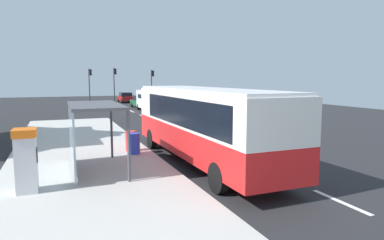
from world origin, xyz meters
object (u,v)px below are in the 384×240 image
at_px(recycling_bin_red, 131,141).
at_px(sedan_far, 141,101).
at_px(recycling_bin_blue, 134,144).
at_px(bus_shelter, 87,120).
at_px(ticket_machine, 26,160).
at_px(traffic_light_far_side, 90,81).
at_px(traffic_light_near_side, 152,81).
at_px(bus, 202,121).
at_px(traffic_light_median, 115,80).
at_px(sedan_near, 125,97).
at_px(white_van, 150,99).

bearing_deg(recycling_bin_red, sedan_far, 75.76).
relative_size(recycling_bin_blue, bus_shelter, 0.24).
xyz_separation_m(ticket_machine, recycling_bin_red, (4.14, 4.74, -0.52)).
xyz_separation_m(traffic_light_far_side, bus_shelter, (-3.31, -36.03, -1.20)).
bearing_deg(recycling_bin_red, traffic_light_near_side, 73.27).
distance_m(bus, traffic_light_far_side, 35.93).
xyz_separation_m(recycling_bin_blue, traffic_light_median, (4.60, 34.58, 2.74)).
bearing_deg(ticket_machine, bus, 16.29).
height_order(recycling_bin_red, traffic_light_median, traffic_light_median).
bearing_deg(traffic_light_median, recycling_bin_blue, -97.57).
relative_size(ticket_machine, traffic_light_far_side, 0.39).
bearing_deg(sedan_near, traffic_light_near_side, -50.33).
bearing_deg(bus_shelter, recycling_bin_red, 53.15).
xyz_separation_m(recycling_bin_red, traffic_light_near_side, (9.70, 32.28, 2.57)).
bearing_deg(bus_shelter, sedan_far, 73.04).
xyz_separation_m(recycling_bin_blue, recycling_bin_red, (0.00, 0.70, 0.00)).
height_order(sedan_far, recycling_bin_blue, sedan_far).
xyz_separation_m(white_van, recycling_bin_blue, (-6.40, -21.77, -0.69)).
bearing_deg(bus, traffic_light_far_side, 92.21).
height_order(sedan_far, traffic_light_near_side, traffic_light_near_side).
height_order(bus, recycling_bin_blue, bus).
bearing_deg(sedan_far, white_van, -91.29).
relative_size(ticket_machine, traffic_light_near_side, 0.40).
relative_size(ticket_machine, bus_shelter, 0.48).
bearing_deg(white_van, ticket_machine, -112.22).
height_order(recycling_bin_red, traffic_light_far_side, traffic_light_far_side).
height_order(white_van, sedan_far, white_van).
bearing_deg(ticket_machine, bus_shelter, 42.78).
bearing_deg(traffic_light_near_side, sedan_near, 129.67).
bearing_deg(bus_shelter, white_van, 70.28).
relative_size(bus, ticket_machine, 5.70).
relative_size(traffic_light_far_side, traffic_light_median, 0.97).
bearing_deg(traffic_light_far_side, bus_shelter, -95.25).
relative_size(recycling_bin_red, traffic_light_median, 0.19).
bearing_deg(recycling_bin_blue, sedan_near, 79.99).
bearing_deg(sedan_near, recycling_bin_red, -100.20).
distance_m(white_van, traffic_light_far_side, 13.27).
xyz_separation_m(recycling_bin_blue, traffic_light_near_side, (9.70, 32.98, 2.57)).
bearing_deg(ticket_machine, traffic_light_near_side, 69.50).
height_order(ticket_machine, recycling_bin_blue, ticket_machine).
distance_m(bus, recycling_bin_blue, 3.46).
xyz_separation_m(white_van, ticket_machine, (-10.54, -25.81, -0.17)).
xyz_separation_m(ticket_machine, bus_shelter, (1.93, 1.78, 0.93)).
relative_size(sedan_far, traffic_light_near_side, 0.92).
relative_size(sedan_near, traffic_light_near_side, 0.91).
distance_m(sedan_far, bus_shelter, 29.90).
distance_m(bus, sedan_near, 39.16).
xyz_separation_m(ticket_machine, traffic_light_near_side, (13.84, 37.01, 2.06)).
bearing_deg(recycling_bin_blue, recycling_bin_red, 90.00).
bearing_deg(recycling_bin_blue, traffic_light_median, 82.43).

